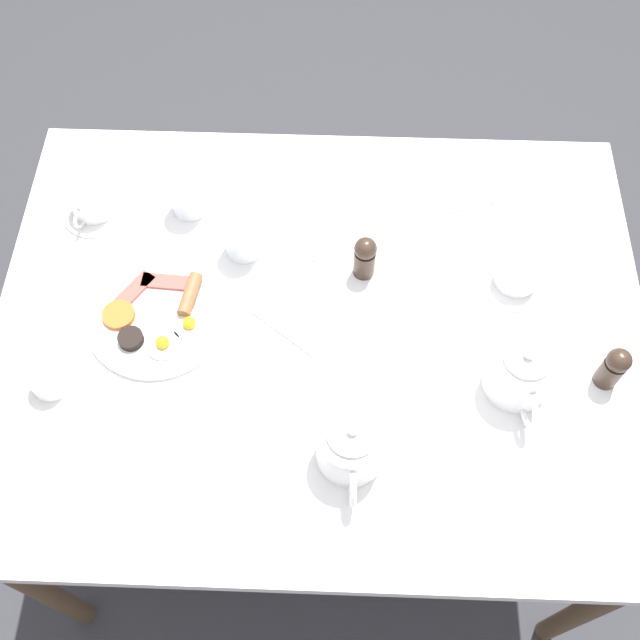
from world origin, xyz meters
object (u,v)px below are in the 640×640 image
teacup_with_saucer_left (92,203)px  teacup_with_saucer_right (517,274)px  water_glass_short (187,192)px  pepper_grinder (365,257)px  teapot_near (351,446)px  salt_grinder (614,367)px  spoon_for_tea (326,232)px  water_glass_tall (242,234)px  teapot_far (521,372)px  creamer_jug (48,379)px  fork_by_plate (476,205)px  breakfast_plate (158,315)px  knife_by_plate (293,338)px

teacup_with_saucer_left → teacup_with_saucer_right: size_ratio=1.00×
water_glass_short → pepper_grinder: (-0.14, -0.35, 0.00)m
teapot_near → salt_grinder: 0.48m
teapot_near → teacup_with_saucer_left: 0.73m
pepper_grinder → spoon_for_tea: size_ratio=0.68×
water_glass_tall → pepper_grinder: 0.24m
teacup_with_saucer_right → spoon_for_tea: size_ratio=0.92×
teapot_far → water_glass_tall: size_ratio=1.99×
water_glass_short → teacup_with_saucer_right: bearing=-103.7°
water_glass_tall → creamer_jug: 0.44m
teacup_with_saucer_left → creamer_jug: 0.39m
teacup_with_saucer_left → teacup_with_saucer_right: same height
water_glass_short → pepper_grinder: same height
teacup_with_saucer_left → spoon_for_tea: bearing=-94.2°
fork_by_plate → teapot_far: bearing=-174.3°
spoon_for_tea → teacup_with_saucer_left: bearing=85.8°
teacup_with_saucer_left → salt_grinder: salt_grinder is taller
water_glass_tall → breakfast_plate: bearing=137.3°
fork_by_plate → salt_grinder: bearing=-152.4°
salt_grinder → knife_by_plate: 0.57m
spoon_for_tea → water_glass_short: bearing=79.5°
teapot_far → creamer_jug: 0.82m
water_glass_tall → knife_by_plate: size_ratio=0.64×
water_glass_tall → fork_by_plate: size_ratio=0.62×
teacup_with_saucer_right → creamer_jug: (-0.25, 0.84, -0.00)m
salt_grinder → spoon_for_tea: salt_grinder is taller
spoon_for_tea → teacup_with_saucer_right: bearing=-106.1°
water_glass_tall → pepper_grinder: bearing=-100.6°
water_glass_tall → salt_grinder: 0.71m
teacup_with_saucer_left → fork_by_plate: 0.78m
teacup_with_saucer_right → creamer_jug: teacup_with_saucer_right is taller
teapot_near → salt_grinder: size_ratio=2.05×
teacup_with_saucer_right → fork_by_plate: (0.18, 0.06, -0.03)m
water_glass_short → spoon_for_tea: (-0.05, -0.28, -0.05)m
salt_grinder → water_glass_short: bearing=65.4°
teapot_far → teacup_with_saucer_right: (0.22, -0.02, -0.03)m
teapot_far → salt_grinder: (0.02, -0.16, -0.00)m
salt_grinder → knife_by_plate: size_ratio=0.62×
teapot_far → water_glass_short: (0.37, 0.62, -0.00)m
pepper_grinder → fork_by_plate: bearing=-53.5°
water_glass_tall → creamer_jug: bearing=133.8°
water_glass_tall → teapot_far: bearing=-118.7°
salt_grinder → knife_by_plate: bearing=83.4°
teacup_with_saucer_right → pepper_grinder: size_ratio=1.35×
breakfast_plate → teapot_near: size_ratio=1.30×
teacup_with_saucer_left → fork_by_plate: size_ratio=0.81×
breakfast_plate → pepper_grinder: 0.40m
breakfast_plate → teacup_with_saucer_right: (0.10, -0.67, 0.02)m
teapot_far → teacup_with_saucer_left: bearing=59.4°
fork_by_plate → water_glass_short: bearing=92.6°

